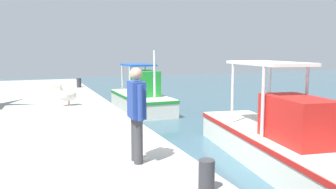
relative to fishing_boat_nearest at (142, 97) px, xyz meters
The scene contains 6 objects.
fishing_boat_nearest is the anchor object (origin of this frame).
fishing_boat_second 8.63m from the fishing_boat_nearest, ahead, with size 6.54×2.58×3.27m.
pelican 4.26m from the fishing_boat_nearest, 56.63° to the right, with size 0.43×0.96×0.82m.
fisherman_standing 9.85m from the fishing_boat_nearest, 17.52° to the right, with size 0.63×0.25×1.69m.
mooring_bollard_nearest 4.67m from the fishing_boat_nearest, 149.40° to the right, with size 0.25×0.25×0.51m, color #333338.
mooring_bollard_second 11.14m from the fishing_boat_nearest, 12.29° to the right, with size 0.23×0.23×0.44m, color #333338.
Camera 1 is at (7.06, -2.65, 2.76)m, focal length 36.06 mm.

